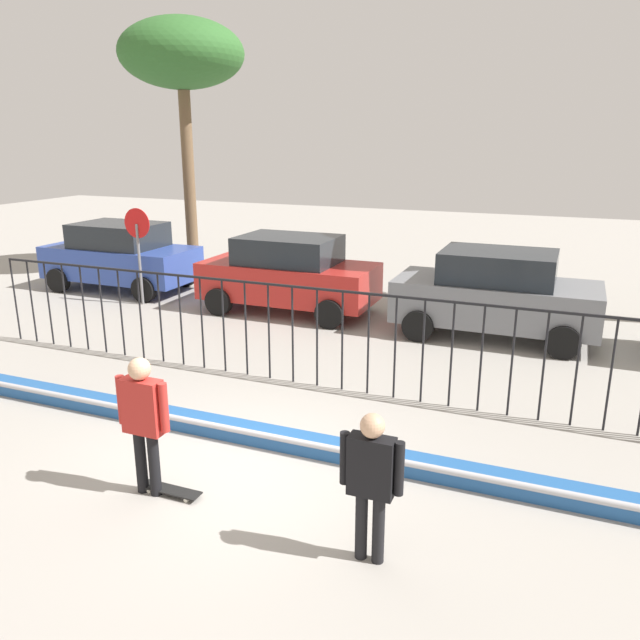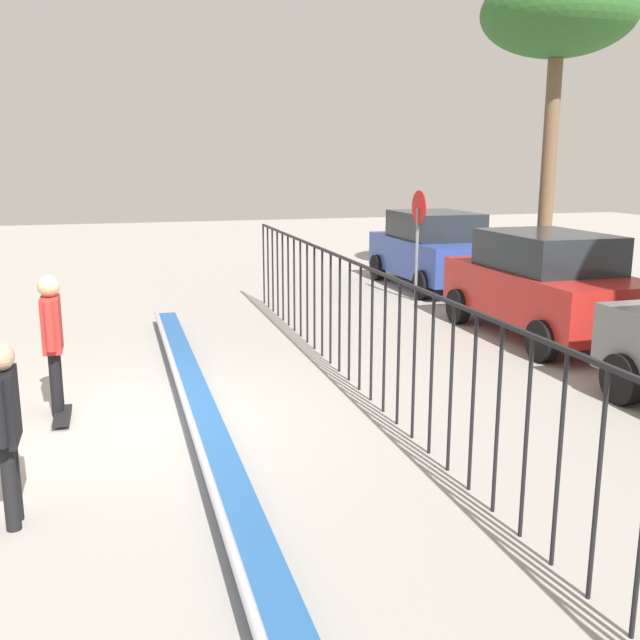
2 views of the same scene
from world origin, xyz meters
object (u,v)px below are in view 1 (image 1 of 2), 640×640
at_px(parked_car_red, 289,274).
at_px(palm_tree_short, 182,57).
at_px(camera_operator, 371,475).
at_px(skateboarder, 143,414).
at_px(parked_car_gray, 496,293).
at_px(stop_sign, 138,243).
at_px(parked_car_blue, 121,256).
at_px(skateboard, 171,490).

relative_size(parked_car_red, palm_tree_short, 0.57).
bearing_deg(camera_operator, skateboarder, 48.89).
bearing_deg(parked_car_gray, stop_sign, -175.15).
xyz_separation_m(parked_car_blue, parked_car_red, (5.41, -0.33, 0.00)).
xyz_separation_m(parked_car_gray, stop_sign, (-8.87, -0.66, 0.64)).
distance_m(skateboard, parked_car_gray, 8.55).
height_order(skateboard, palm_tree_short, palm_tree_short).
relative_size(stop_sign, palm_tree_short, 0.33).
height_order(skateboard, parked_car_red, parked_car_red).
relative_size(skateboarder, palm_tree_short, 0.23).
bearing_deg(skateboard, skateboarder, -164.09).
height_order(stop_sign, palm_tree_short, palm_tree_short).
xyz_separation_m(parked_car_blue, palm_tree_short, (0.61, 2.74, 5.50)).
xyz_separation_m(parked_car_blue, stop_sign, (1.56, -1.14, 0.64)).
xyz_separation_m(skateboard, parked_car_red, (-2.17, 8.16, 0.91)).
height_order(skateboard, parked_car_gray, parked_car_gray).
distance_m(skateboard, stop_sign, 9.63).
height_order(parked_car_red, parked_car_gray, same).
distance_m(skateboarder, parked_car_red, 8.43).
height_order(skateboard, stop_sign, stop_sign).
distance_m(skateboard, parked_car_blue, 11.42).
bearing_deg(parked_car_red, skateboard, -75.15).
bearing_deg(parked_car_red, palm_tree_short, 147.37).
bearing_deg(stop_sign, parked_car_red, 11.84).
bearing_deg(stop_sign, palm_tree_short, 103.82).
height_order(camera_operator, parked_car_blue, parked_car_blue).
distance_m(skateboard, parked_car_red, 8.49).
bearing_deg(parked_car_gray, parked_car_red, 178.92).
relative_size(parked_car_gray, palm_tree_short, 0.57).
height_order(skateboarder, camera_operator, skateboarder).
bearing_deg(stop_sign, skateboard, -50.68).
bearing_deg(camera_operator, stop_sign, 11.32).
height_order(skateboard, camera_operator, camera_operator).
distance_m(camera_operator, parked_car_blue, 13.45).
relative_size(parked_car_blue, palm_tree_short, 0.57).
xyz_separation_m(skateboarder, camera_operator, (2.92, -0.19, -0.07)).
relative_size(camera_operator, parked_car_red, 0.39).
bearing_deg(skateboarder, parked_car_red, 77.64).
distance_m(skateboarder, stop_sign, 9.40).
xyz_separation_m(stop_sign, palm_tree_short, (-0.95, 3.88, 4.85)).
bearing_deg(skateboard, camera_operator, -2.24).
bearing_deg(camera_operator, parked_car_blue, 12.05).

